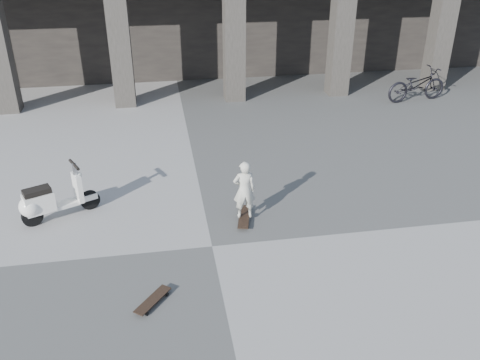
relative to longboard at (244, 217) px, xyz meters
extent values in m
plane|color=#4C4C49|center=(-0.75, -0.81, -0.07)|extent=(90.00, 90.00, 0.00)
cube|color=#2F2D27|center=(-2.53, 7.69, 1.93)|extent=(0.65, 0.65, 4.00)
cube|color=#2F2D27|center=(1.04, 7.69, 1.93)|extent=(0.65, 0.65, 4.00)
cube|color=#2F2D27|center=(4.61, 7.69, 1.93)|extent=(0.65, 0.65, 4.00)
cube|color=#2F2D27|center=(8.18, 7.69, 1.93)|extent=(0.65, 0.65, 4.00)
cube|color=black|center=(0.00, 0.00, 0.01)|extent=(0.41, 0.92, 0.02)
cube|color=#B2B2B7|center=(0.07, 0.30, -0.03)|extent=(0.19, 0.09, 0.03)
cube|color=#B2B2B7|center=(-0.07, -0.30, -0.03)|extent=(0.19, 0.09, 0.03)
cylinder|color=black|center=(-0.02, 0.33, -0.04)|extent=(0.04, 0.07, 0.07)
cylinder|color=black|center=(0.16, 0.28, -0.04)|extent=(0.04, 0.07, 0.07)
cylinder|color=black|center=(-0.16, -0.28, -0.04)|extent=(0.04, 0.07, 0.07)
cylinder|color=black|center=(0.02, -0.33, -0.04)|extent=(0.04, 0.07, 0.07)
cube|color=black|center=(-1.85, -2.22, 0.01)|extent=(0.61, 0.70, 0.02)
cube|color=#B2B2B7|center=(-1.69, -2.02, -0.03)|extent=(0.16, 0.14, 0.03)
cube|color=#B2B2B7|center=(-2.01, -2.42, -0.03)|extent=(0.16, 0.14, 0.03)
cylinder|color=black|center=(-1.76, -1.96, -0.04)|extent=(0.06, 0.07, 0.06)
cylinder|color=black|center=(-1.62, -2.07, -0.04)|extent=(0.06, 0.07, 0.06)
cylinder|color=black|center=(-2.08, -2.37, -0.04)|extent=(0.06, 0.07, 0.06)
cylinder|color=black|center=(-1.95, -2.47, -0.04)|extent=(0.06, 0.07, 0.06)
imported|color=beige|center=(0.00, 0.00, 0.62)|extent=(0.45, 0.31, 1.20)
cylinder|color=black|center=(-3.07, 0.99, 0.13)|extent=(0.41, 0.26, 0.41)
cylinder|color=black|center=(-4.12, 0.50, 0.13)|extent=(0.41, 0.26, 0.41)
cube|color=silver|center=(-3.57, 0.76, 0.19)|extent=(0.66, 0.50, 0.07)
cube|color=silver|center=(-3.97, 0.58, 0.39)|extent=(0.64, 0.53, 0.39)
sphere|color=silver|center=(-4.12, 0.50, 0.36)|extent=(0.43, 0.43, 0.43)
cube|color=black|center=(-3.97, 0.58, 0.64)|extent=(0.57, 0.45, 0.10)
cube|color=silver|center=(-3.26, 0.91, 0.49)|extent=(0.24, 0.36, 0.59)
cube|color=silver|center=(-3.07, 0.99, 0.21)|extent=(0.34, 0.26, 0.12)
cylinder|color=#B2B2B7|center=(-3.26, 0.91, 0.86)|extent=(0.12, 0.12, 0.30)
cylinder|color=black|center=(-3.26, 0.91, 1.00)|extent=(0.27, 0.49, 0.06)
sphere|color=white|center=(-3.20, 0.93, 0.74)|extent=(0.12, 0.12, 0.12)
imported|color=black|center=(6.92, 6.49, 0.48)|extent=(2.17, 1.02, 1.10)
camera|label=1|loc=(-1.55, -8.56, 5.30)|focal=38.00mm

